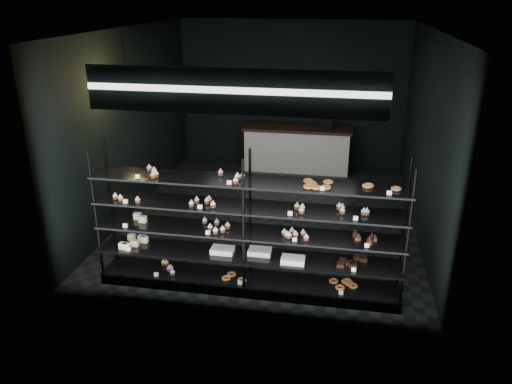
% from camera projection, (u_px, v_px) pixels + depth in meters
% --- Properties ---
extents(room, '(5.01, 6.01, 3.20)m').
position_uv_depth(room, '(272.00, 128.00, 8.41)').
color(room, black).
rests_on(room, ground).
extents(display_shelf, '(4.00, 0.50, 1.91)m').
position_uv_depth(display_shelf, '(245.00, 247.00, 6.53)').
color(display_shelf, black).
rests_on(display_shelf, room).
extents(signage, '(3.30, 0.05, 0.50)m').
position_uv_depth(signage, '(233.00, 91.00, 5.31)').
color(signage, '#0C1C3C').
rests_on(signage, room).
extents(pendant_lamp, '(0.36, 0.36, 0.91)m').
position_uv_depth(pendant_lamp, '(127.00, 84.00, 7.46)').
color(pendant_lamp, black).
rests_on(pendant_lamp, room).
extents(service_counter, '(2.36, 0.65, 1.23)m').
position_uv_depth(service_counter, '(297.00, 148.00, 11.07)').
color(service_counter, beige).
rests_on(service_counter, room).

